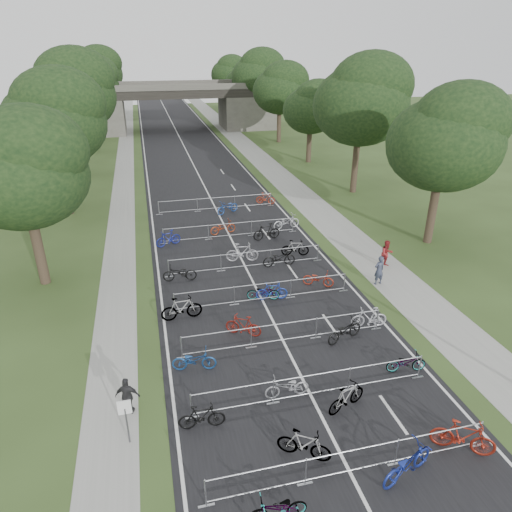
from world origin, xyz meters
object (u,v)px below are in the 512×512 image
at_px(park_sign, 125,414).
at_px(bike_2, 407,463).
at_px(overpass_bridge, 174,107).
at_px(bike_0, 278,509).
at_px(pedestrian_c, 128,396).
at_px(pedestrian_a, 379,270).
at_px(bike_1, 304,445).
at_px(pedestrian_b, 387,254).

relative_size(park_sign, bike_2, 0.85).
height_order(overpass_bridge, bike_2, overpass_bridge).
height_order(bike_0, pedestrian_c, pedestrian_c).
bearing_deg(pedestrian_c, park_sign, 104.91).
xyz_separation_m(overpass_bridge, pedestrian_c, (-6.80, -60.57, -2.77)).
xyz_separation_m(bike_2, pedestrian_c, (-8.42, 4.92, 0.20)).
bearing_deg(overpass_bridge, bike_0, -92.33).
height_order(park_sign, bike_0, park_sign).
relative_size(overpass_bridge, pedestrian_a, 18.02).
xyz_separation_m(bike_1, pedestrian_c, (-5.56, 3.44, 0.22)).
distance_m(overpass_bridge, pedestrian_a, 54.20).
relative_size(park_sign, bike_1, 1.00).
relative_size(bike_1, pedestrian_a, 1.06).
height_order(bike_0, bike_2, bike_2).
height_order(pedestrian_b, pedestrian_c, pedestrian_b).
distance_m(overpass_bridge, bike_2, 65.57).
relative_size(bike_1, pedestrian_b, 1.09).
xyz_separation_m(bike_2, pedestrian_a, (5.18, 11.78, 0.29)).
bearing_deg(bike_0, pedestrian_b, 143.41).
xyz_separation_m(bike_0, pedestrian_b, (11.01, 14.17, 0.39)).
bearing_deg(pedestrian_b, overpass_bridge, 94.10).
height_order(bike_2, pedestrian_c, pedestrian_c).
xyz_separation_m(overpass_bridge, bike_0, (-2.68, -65.92, -3.08)).
relative_size(bike_1, bike_2, 0.85).
relative_size(bike_2, pedestrian_c, 1.41).
relative_size(overpass_bridge, bike_1, 16.95).
xyz_separation_m(overpass_bridge, bike_2, (1.62, -65.49, -2.97)).
distance_m(overpass_bridge, pedestrian_c, 61.01).
bearing_deg(pedestrian_a, bike_2, 57.58).
bearing_deg(bike_1, pedestrian_b, -5.79).
height_order(overpass_bridge, pedestrian_b, overpass_bridge).
bearing_deg(pedestrian_b, bike_2, -121.08).
bearing_deg(bike_0, pedestrian_a, 143.44).
bearing_deg(bike_2, pedestrian_c, 39.07).
relative_size(pedestrian_b, pedestrian_c, 1.10).
height_order(bike_1, pedestrian_b, pedestrian_b).
bearing_deg(pedestrian_b, bike_0, -132.88).
relative_size(bike_2, pedestrian_b, 1.28).
height_order(park_sign, pedestrian_a, park_sign).
xyz_separation_m(bike_2, pedestrian_b, (6.71, 13.73, 0.27)).
relative_size(bike_0, pedestrian_a, 1.00).
distance_m(pedestrian_b, pedestrian_c, 17.51).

